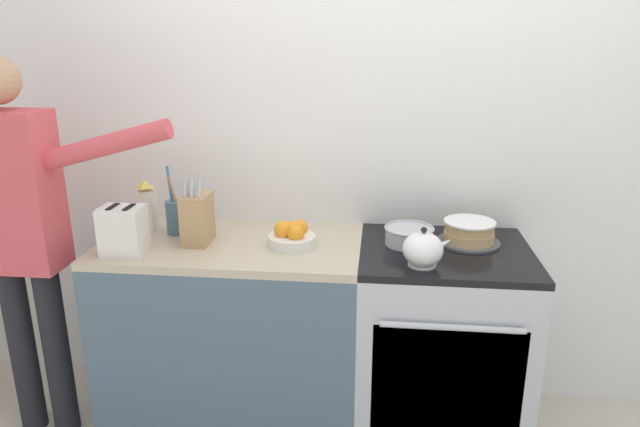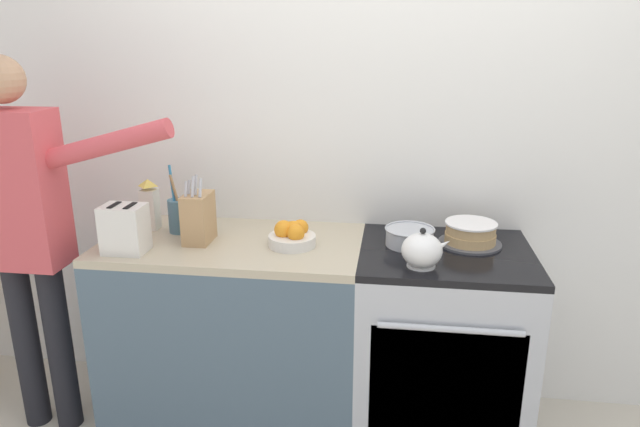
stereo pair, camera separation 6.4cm
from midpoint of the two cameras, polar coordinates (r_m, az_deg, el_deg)
wall_back at (r=2.65m, az=7.13°, el=7.69°), size 8.00×0.04×2.60m
counter_cabinet at (r=2.70m, az=-7.69°, el=-11.50°), size 1.13×0.63×0.88m
stove_range at (r=2.63m, az=12.61°, el=-12.67°), size 0.72×0.66×0.88m
layer_cake at (r=2.53m, az=15.51°, el=-1.99°), size 0.27×0.27×0.10m
tea_kettle at (r=2.24m, az=11.00°, el=-3.65°), size 0.19×0.16×0.16m
mixing_bowl at (r=2.46m, az=9.68°, el=-2.27°), size 0.21×0.21×0.08m
knife_block at (r=2.50m, az=-11.36°, el=-0.38°), size 0.11×0.16×0.30m
utensil_crock at (r=2.65m, az=-13.30°, el=-0.14°), size 0.09×0.09×0.31m
fruit_bowl at (r=2.42m, az=-2.06°, el=-2.17°), size 0.20×0.20×0.11m
toaster at (r=2.46m, az=-18.25°, el=-1.48°), size 0.19×0.13×0.20m
milk_carton at (r=2.72m, az=-16.01°, el=0.78°), size 0.07×0.07×0.24m
person_baker at (r=2.68m, az=-26.84°, el=-0.55°), size 0.94×0.20×1.67m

